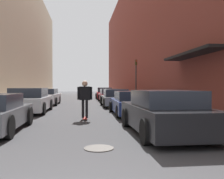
% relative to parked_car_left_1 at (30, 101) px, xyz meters
% --- Properties ---
extents(ground, '(104.45, 104.45, 0.00)m').
position_rel_parked_car_left_1_xyz_m(ground, '(2.64, 7.01, -0.66)').
color(ground, '#38383A').
extents(curb_strip_left, '(1.80, 47.48, 0.12)m').
position_rel_parked_car_left_1_xyz_m(curb_strip_left, '(-2.00, 11.75, -0.60)').
color(curb_strip_left, '#A3A099').
rests_on(curb_strip_left, ground).
extents(curb_strip_right, '(1.80, 47.48, 0.12)m').
position_rel_parked_car_left_1_xyz_m(curb_strip_right, '(7.29, 11.75, -0.60)').
color(curb_strip_right, '#A3A099').
rests_on(curb_strip_right, ground).
extents(building_row_left, '(4.90, 47.48, 14.24)m').
position_rel_parked_car_left_1_xyz_m(building_row_left, '(-4.90, 11.75, 6.46)').
color(building_row_left, tan).
rests_on(building_row_left, ground).
extents(building_row_right, '(4.90, 47.48, 14.21)m').
position_rel_parked_car_left_1_xyz_m(building_row_right, '(10.19, 11.75, 6.44)').
color(building_row_right, brown).
rests_on(building_row_right, ground).
extents(parked_car_left_1, '(2.05, 4.70, 1.37)m').
position_rel_parked_car_left_1_xyz_m(parked_car_left_1, '(0.00, 0.00, 0.00)').
color(parked_car_left_1, '#B7B7BC').
rests_on(parked_car_left_1, ground).
extents(parked_car_left_2, '(2.08, 4.41, 1.28)m').
position_rel_parked_car_left_1_xyz_m(parked_car_left_2, '(-0.02, 5.94, -0.03)').
color(parked_car_left_2, '#B7B7BC').
rests_on(parked_car_left_2, ground).
extents(parked_car_right_0, '(2.00, 4.59, 1.34)m').
position_rel_parked_car_left_1_xyz_m(parked_car_right_0, '(5.37, -6.97, -0.01)').
color(parked_car_right_0, black).
rests_on(parked_car_right_0, ground).
extents(parked_car_right_1, '(1.97, 4.66, 1.21)m').
position_rel_parked_car_left_1_xyz_m(parked_car_right_1, '(5.43, -1.70, -0.07)').
color(parked_car_right_1, navy).
rests_on(parked_car_right_1, ground).
extents(parked_car_right_2, '(1.93, 4.16, 1.26)m').
position_rel_parked_car_left_1_xyz_m(parked_car_right_2, '(5.26, 3.53, -0.05)').
color(parked_car_right_2, gray).
rests_on(parked_car_right_2, ground).
extents(parked_car_right_3, '(1.86, 4.77, 1.24)m').
position_rel_parked_car_left_1_xyz_m(parked_car_right_3, '(5.38, 9.00, -0.06)').
color(parked_car_right_3, maroon).
rests_on(parked_car_right_3, ground).
extents(parked_car_right_4, '(1.90, 4.17, 1.33)m').
position_rel_parked_car_left_1_xyz_m(parked_car_right_4, '(5.43, 14.53, -0.02)').
color(parked_car_right_4, maroon).
rests_on(parked_car_right_4, ground).
extents(skateboarder, '(0.65, 0.78, 1.70)m').
position_rel_parked_car_left_1_xyz_m(skateboarder, '(3.01, -3.33, 0.39)').
color(skateboarder, '#B2231E').
rests_on(skateboarder, ground).
extents(manhole_cover, '(0.70, 0.70, 0.02)m').
position_rel_parked_car_left_1_xyz_m(manhole_cover, '(3.29, -8.55, -0.65)').
color(manhole_cover, '#332D28').
rests_on(manhole_cover, ground).
extents(traffic_light, '(0.16, 0.22, 3.56)m').
position_rel_parked_car_left_1_xyz_m(traffic_light, '(7.34, 6.02, 1.66)').
color(traffic_light, '#2D2D2D').
rests_on(traffic_light, curb_strip_right).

